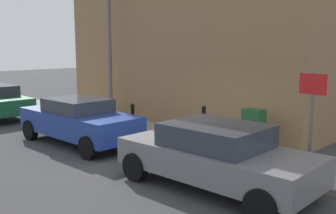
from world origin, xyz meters
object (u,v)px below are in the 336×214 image
object	(u,v)px
car_blue	(79,120)
street_sign	(312,109)
bollard_far_kerb	(133,119)
bollard_near_cabinet	(204,121)
lamppost	(109,37)
car_grey	(216,155)
utility_cabinet	(253,132)

from	to	relation	value
car_blue	street_sign	bearing A→B (deg)	-167.92
car_blue	bollard_far_kerb	xyz separation A→B (m)	(1.44, -0.85, -0.03)
bollard_near_cabinet	lamppost	world-z (taller)	lamppost
car_grey	bollard_near_cabinet	xyz separation A→B (m)	(2.74, 2.60, -0.02)
car_grey	bollard_near_cabinet	distance (m)	3.77
car_grey	lamppost	xyz separation A→B (m)	(2.78, 7.30, 2.58)
utility_cabinet	bollard_far_kerb	bearing A→B (deg)	107.03
car_blue	lamppost	xyz separation A→B (m)	(2.72, 1.97, 2.56)
car_blue	street_sign	xyz separation A→B (m)	(1.54, -6.63, 0.92)
bollard_far_kerb	utility_cabinet	bearing A→B (deg)	-72.97
car_blue	car_grey	bearing A→B (deg)	178.32
utility_cabinet	lamppost	size ratio (longest dim) A/B	0.20
car_blue	bollard_near_cabinet	distance (m)	3.83
utility_cabinet	street_sign	xyz separation A→B (m)	(-1.03, -2.07, 0.98)
car_blue	utility_cabinet	size ratio (longest dim) A/B	3.75
car_grey	street_sign	size ratio (longest dim) A/B	1.88
utility_cabinet	street_sign	world-z (taller)	street_sign
utility_cabinet	car_blue	bearing A→B (deg)	119.47
car_grey	car_blue	world-z (taller)	car_blue
bollard_far_kerb	lamppost	world-z (taller)	lamppost
car_grey	bollard_near_cabinet	size ratio (longest dim) A/B	4.16
utility_cabinet	street_sign	size ratio (longest dim) A/B	0.50
bollard_near_cabinet	street_sign	world-z (taller)	street_sign
car_blue	utility_cabinet	distance (m)	5.24
bollard_near_cabinet	lamppost	xyz separation A→B (m)	(0.04, 4.70, 2.60)
car_blue	street_sign	world-z (taller)	street_sign
utility_cabinet	bollard_far_kerb	world-z (taller)	utility_cabinet
bollard_near_cabinet	street_sign	distance (m)	4.17
car_blue	bollard_near_cabinet	bearing A→B (deg)	-136.60
bollard_far_kerb	street_sign	xyz separation A→B (m)	(0.10, -5.78, 0.96)
bollard_near_cabinet	car_grey	bearing A→B (deg)	-136.53
lamppost	car_blue	bearing A→B (deg)	-144.11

